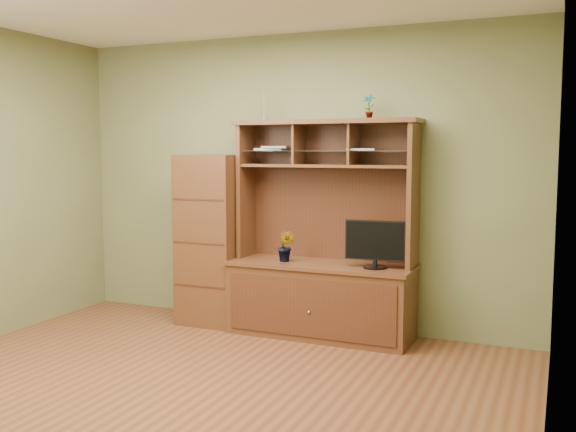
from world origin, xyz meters
The scene contains 8 objects.
room centered at (0.00, 0.00, 1.35)m, with size 4.54×4.04×2.74m.
media_hutch centered at (0.37, 1.73, 0.52)m, with size 1.66×0.61×1.90m.
monitor centered at (0.87, 1.65, 0.86)m, with size 0.51×0.19×0.40m.
orchid_plant centered at (0.05, 1.65, 0.79)m, with size 0.15×0.12×0.28m, color #31591E.
top_plant centered at (0.75, 1.80, 2.01)m, with size 0.11×0.08×0.21m, color #376E26.
reed_diffuser centered at (-0.23, 1.81, 2.01)m, with size 0.05×0.05×0.27m.
magazines centered at (0.11, 1.81, 1.65)m, with size 1.16×0.26×0.04m.
side_cabinet centered at (-0.73, 1.72, 0.80)m, with size 0.57×0.52×1.59m.
Camera 1 is at (2.29, -3.51, 1.64)m, focal length 40.00 mm.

